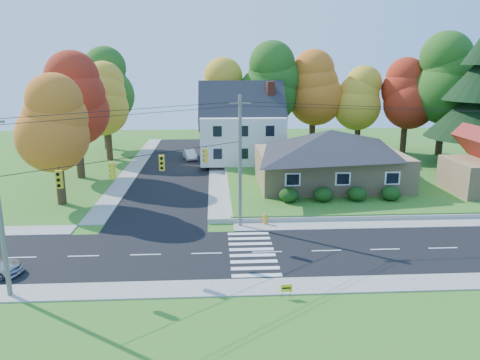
# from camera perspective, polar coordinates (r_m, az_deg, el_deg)

# --- Properties ---
(ground) EXTENTS (120.00, 120.00, 0.00)m
(ground) POSITION_cam_1_polar(r_m,az_deg,el_deg) (31.44, 3.32, -8.78)
(ground) COLOR #3D7923
(road_main) EXTENTS (90.00, 8.00, 0.02)m
(road_main) POSITION_cam_1_polar(r_m,az_deg,el_deg) (31.43, 3.32, -8.76)
(road_main) COLOR black
(road_main) RESTS_ON ground
(road_cross) EXTENTS (8.00, 44.00, 0.02)m
(road_cross) POSITION_cam_1_polar(r_m,az_deg,el_deg) (56.30, -7.83, 1.42)
(road_cross) COLOR black
(road_cross) RESTS_ON ground
(sidewalk_north) EXTENTS (90.00, 2.00, 0.08)m
(sidewalk_north) POSITION_cam_1_polar(r_m,az_deg,el_deg) (36.06, 2.42, -5.65)
(sidewalk_north) COLOR #9C9A90
(sidewalk_north) RESTS_ON ground
(sidewalk_south) EXTENTS (90.00, 2.00, 0.08)m
(sidewalk_south) POSITION_cam_1_polar(r_m,az_deg,el_deg) (26.92, 4.55, -12.81)
(sidewalk_south) COLOR #9C9A90
(sidewalk_south) RESTS_ON ground
(lawn) EXTENTS (30.00, 30.00, 0.50)m
(lawn) POSITION_cam_1_polar(r_m,az_deg,el_deg) (53.76, 14.63, 0.75)
(lawn) COLOR #3D7923
(lawn) RESTS_ON ground
(ranch_house) EXTENTS (14.60, 10.60, 5.40)m
(ranch_house) POSITION_cam_1_polar(r_m,az_deg,el_deg) (47.07, 10.88, 2.86)
(ranch_house) COLOR tan
(ranch_house) RESTS_ON lawn
(colonial_house) EXTENTS (10.40, 8.40, 9.60)m
(colonial_house) POSITION_cam_1_polar(r_m,az_deg,el_deg) (57.39, 0.25, 6.43)
(colonial_house) COLOR silver
(colonial_house) RESTS_ON lawn
(hedge_row) EXTENTS (10.70, 1.70, 1.27)m
(hedge_row) POSITION_cam_1_polar(r_m,az_deg,el_deg) (41.59, 12.12, -1.68)
(hedge_row) COLOR #163A10
(hedge_row) RESTS_ON lawn
(traffic_infrastructure) EXTENTS (38.10, 10.66, 10.00)m
(traffic_infrastructure) POSITION_cam_1_polar(r_m,az_deg,el_deg) (31.12, 2.89, 0.96)
(traffic_infrastructure) COLOR #666059
(traffic_infrastructure) RESTS_ON ground
(tree_lot_0) EXTENTS (6.72, 6.72, 12.51)m
(tree_lot_0) POSITION_cam_1_polar(r_m,az_deg,el_deg) (62.92, -1.98, 10.50)
(tree_lot_0) COLOR #3F2A19
(tree_lot_0) RESTS_ON lawn
(tree_lot_1) EXTENTS (7.84, 7.84, 14.60)m
(tree_lot_1) POSITION_cam_1_polar(r_m,az_deg,el_deg) (62.28, 3.68, 11.64)
(tree_lot_1) COLOR #3F2A19
(tree_lot_1) RESTS_ON lawn
(tree_lot_2) EXTENTS (7.28, 7.28, 13.56)m
(tree_lot_2) POSITION_cam_1_polar(r_m,az_deg,el_deg) (64.28, 8.98, 10.99)
(tree_lot_2) COLOR #3F2A19
(tree_lot_2) RESTS_ON lawn
(tree_lot_3) EXTENTS (6.16, 6.16, 11.47)m
(tree_lot_3) POSITION_cam_1_polar(r_m,az_deg,el_deg) (64.92, 14.38, 9.60)
(tree_lot_3) COLOR #3F2A19
(tree_lot_3) RESTS_ON lawn
(tree_lot_4) EXTENTS (6.72, 6.72, 12.51)m
(tree_lot_4) POSITION_cam_1_polar(r_m,az_deg,el_deg) (66.00, 19.72, 9.86)
(tree_lot_4) COLOR #3F2A19
(tree_lot_4) RESTS_ON lawn
(tree_lot_5) EXTENTS (8.40, 8.40, 15.64)m
(tree_lot_5) POSITION_cam_1_polar(r_m,az_deg,el_deg) (65.77, 23.81, 11.20)
(tree_lot_5) COLOR #3F2A19
(tree_lot_5) RESTS_ON lawn
(tree_west_0) EXTENTS (6.16, 6.16, 11.47)m
(tree_west_0) POSITION_cam_1_polar(r_m,az_deg,el_deg) (43.27, -21.64, 6.39)
(tree_west_0) COLOR #3F2A19
(tree_west_0) RESTS_ON ground
(tree_west_1) EXTENTS (7.28, 7.28, 13.56)m
(tree_west_1) POSITION_cam_1_polar(r_m,az_deg,el_deg) (52.96, -19.47, 9.22)
(tree_west_1) COLOR #3F2A19
(tree_west_1) RESTS_ON ground
(tree_west_2) EXTENTS (6.72, 6.72, 12.51)m
(tree_west_2) POSITION_cam_1_polar(r_m,az_deg,el_deg) (62.43, -16.02, 9.48)
(tree_west_2) COLOR #3F2A19
(tree_west_2) RESTS_ON ground
(tree_west_3) EXTENTS (7.84, 7.84, 14.60)m
(tree_west_3) POSITION_cam_1_polar(r_m,az_deg,el_deg) (70.59, -16.30, 10.99)
(tree_west_3) COLOR #3F2A19
(tree_west_3) RESTS_ON ground
(white_car) EXTENTS (2.14, 4.02, 1.26)m
(white_car) POSITION_cam_1_polar(r_m,az_deg,el_deg) (61.42, -6.13, 3.13)
(white_car) COLOR silver
(white_car) RESTS_ON road_cross
(fire_hydrant) EXTENTS (0.52, 0.41, 0.91)m
(fire_hydrant) POSITION_cam_1_polar(r_m,az_deg,el_deg) (36.36, 3.07, -4.82)
(fire_hydrant) COLOR gold
(fire_hydrant) RESTS_ON ground
(yard_sign) EXTENTS (0.62, 0.06, 0.78)m
(yard_sign) POSITION_cam_1_polar(r_m,az_deg,el_deg) (25.64, 5.69, -13.00)
(yard_sign) COLOR black
(yard_sign) RESTS_ON ground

